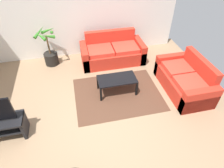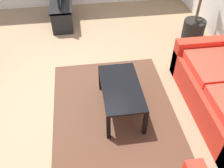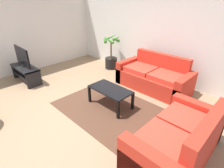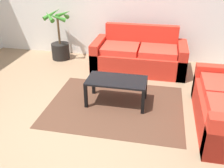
% 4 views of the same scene
% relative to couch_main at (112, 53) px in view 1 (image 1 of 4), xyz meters
% --- Properties ---
extents(ground_plane, '(6.60, 6.60, 0.00)m').
position_rel_couch_main_xyz_m(ground_plane, '(-0.75, -2.28, -0.30)').
color(ground_plane, '#937556').
extents(wall_back, '(6.00, 0.06, 2.70)m').
position_rel_couch_main_xyz_m(wall_back, '(-0.75, 0.72, 1.05)').
color(wall_back, silver).
rests_on(wall_back, ground).
extents(couch_main, '(1.93, 0.90, 0.90)m').
position_rel_couch_main_xyz_m(couch_main, '(0.00, 0.00, 0.00)').
color(couch_main, red).
rests_on(couch_main, ground).
extents(couch_loveseat, '(0.90, 1.68, 0.90)m').
position_rel_couch_main_xyz_m(couch_loveseat, '(1.53, -1.74, -0.00)').
color(couch_loveseat, red).
rests_on(couch_loveseat, ground).
extents(coffee_table, '(0.97, 0.52, 0.44)m').
position_rel_couch_main_xyz_m(coffee_table, '(-0.21, -1.45, 0.07)').
color(coffee_table, black).
rests_on(coffee_table, ground).
extents(area_rug, '(2.20, 1.70, 0.01)m').
position_rel_couch_main_xyz_m(area_rug, '(-0.21, -1.55, -0.30)').
color(area_rug, '#513323').
rests_on(area_rug, ground).
extents(potted_palm, '(0.65, 0.66, 1.15)m').
position_rel_couch_main_xyz_m(potted_palm, '(-1.89, 0.27, 0.09)').
color(potted_palm, black).
rests_on(potted_palm, ground).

